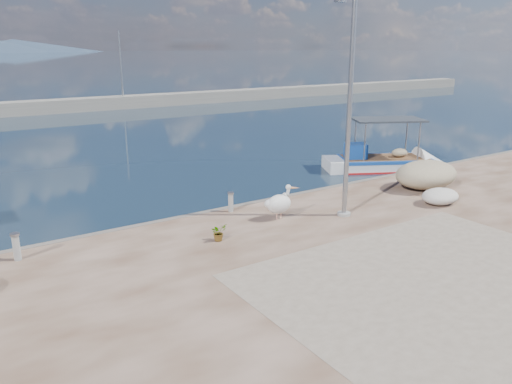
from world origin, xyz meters
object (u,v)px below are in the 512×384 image
at_px(boat_right, 383,164).
at_px(bollard_near, 231,201).
at_px(pelican, 280,203).
at_px(lamp_post, 348,117).

height_order(boat_right, bollard_near, boat_right).
relative_size(boat_right, pelican, 5.28).
bearing_deg(lamp_post, pelican, 156.80).
distance_m(lamp_post, bollard_near, 4.83).
distance_m(pelican, bollard_near, 1.82).
distance_m(boat_right, bollard_near, 11.07).
relative_size(boat_right, bollard_near, 9.26).
height_order(pelican, bollard_near, pelican).
bearing_deg(pelican, lamp_post, -7.12).
distance_m(pelican, lamp_post, 3.54).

